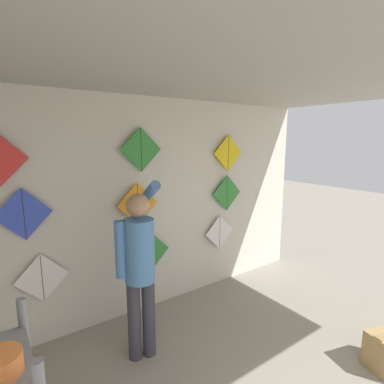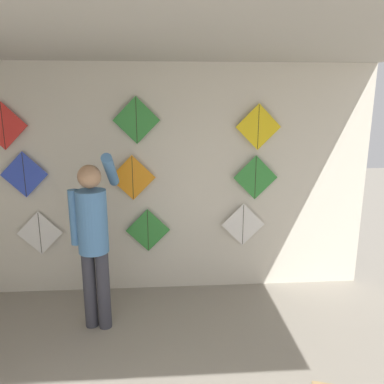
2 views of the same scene
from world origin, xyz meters
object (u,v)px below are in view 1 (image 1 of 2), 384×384
(kite_0, at_px, (42,278))
(kite_7, at_px, (141,150))
(kite_1, at_px, (151,252))
(kite_4, at_px, (138,204))
(kite_5, at_px, (227,193))
(kite_3, at_px, (24,214))
(shopkeeper, at_px, (139,262))
(kite_8, at_px, (228,153))
(kite_2, at_px, (220,232))

(kite_0, xyz_separation_m, kite_7, (1.21, 0.00, 1.35))
(kite_1, bearing_deg, kite_7, 180.00)
(kite_4, relative_size, kite_5, 1.00)
(kite_0, relative_size, kite_7, 1.00)
(kite_3, xyz_separation_m, kite_4, (1.25, 0.00, -0.05))
(kite_5, bearing_deg, kite_4, 180.00)
(kite_4, height_order, kite_7, kite_7)
(shopkeeper, relative_size, kite_7, 3.43)
(kite_8, bearing_deg, kite_0, 180.00)
(kite_5, height_order, kite_8, kite_8)
(kite_2, height_order, kite_4, kite_4)
(kite_3, bearing_deg, kite_8, 0.00)
(kite_0, distance_m, kite_5, 2.71)
(kite_2, relative_size, kite_3, 1.00)
(kite_4, bearing_deg, kite_3, 180.00)
(kite_7, distance_m, kite_8, 1.43)
(kite_5, bearing_deg, kite_1, 180.00)
(shopkeeper, distance_m, kite_1, 0.94)
(kite_7, bearing_deg, kite_1, 0.00)
(kite_0, distance_m, kite_2, 2.50)
(kite_3, xyz_separation_m, kite_8, (2.75, 0.00, 0.54))
(kite_8, bearing_deg, kite_7, 180.00)
(kite_0, bearing_deg, kite_5, 0.00)
(kite_4, relative_size, kite_8, 1.00)
(kite_1, height_order, kite_2, kite_2)
(shopkeeper, xyz_separation_m, kite_1, (0.51, 0.75, -0.25))
(kite_1, relative_size, kite_4, 1.00)
(kite_3, bearing_deg, kite_0, 0.00)
(kite_1, xyz_separation_m, kite_5, (1.32, 0.00, 0.65))
(shopkeeper, bearing_deg, kite_2, 36.95)
(kite_1, distance_m, kite_2, 1.19)
(kite_4, bearing_deg, shopkeeper, -114.90)
(kite_3, bearing_deg, kite_7, 0.00)
(kite_3, height_order, kite_8, kite_8)
(kite_0, height_order, kite_4, kite_4)
(shopkeeper, distance_m, kite_7, 1.39)
(kite_7, bearing_deg, kite_0, 180.00)
(shopkeeper, distance_m, kite_5, 2.02)
(kite_5, bearing_deg, kite_8, 0.00)
(kite_0, height_order, kite_7, kite_7)
(kite_0, relative_size, kite_3, 1.00)
(shopkeeper, distance_m, kite_3, 1.27)
(kite_2, height_order, kite_8, kite_8)
(kite_1, bearing_deg, kite_0, 180.00)
(kite_2, relative_size, kite_7, 1.00)
(kite_3, distance_m, kite_4, 1.25)
(kite_4, distance_m, kite_8, 1.61)
(shopkeeper, bearing_deg, kite_0, 149.59)
(shopkeeper, distance_m, kite_0, 1.12)
(kite_7, bearing_deg, kite_2, 0.00)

